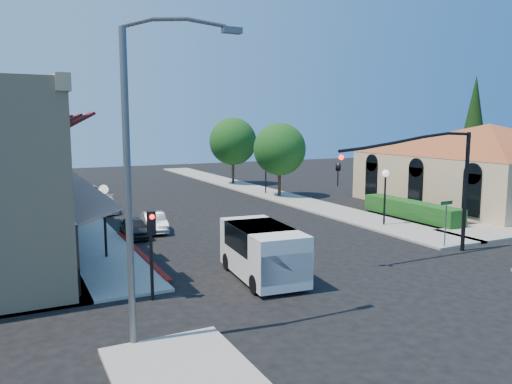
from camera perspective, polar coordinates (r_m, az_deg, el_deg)
name	(u,v)px	position (r m, az deg, el deg)	size (l,w,h in m)	color
ground	(354,281)	(21.22, 11.11, -9.93)	(120.00, 120.00, 0.00)	black
sidewalk_left	(61,202)	(43.55, -21.39, -1.10)	(3.50, 50.00, 0.12)	gray
sidewalk_right	(254,190)	(48.30, -0.27, 0.28)	(3.50, 50.00, 0.12)	gray
curb_red_strip	(140,255)	(25.39, -13.13, -7.02)	(0.25, 10.00, 0.06)	maroon
mission_building	(487,157)	(44.12, 24.91, 3.65)	(30.12, 30.12, 6.40)	tan
hedge	(411,219)	(35.31, 17.26, -2.99)	(1.40, 8.00, 1.10)	#144814
conifer_far	(474,124)	(52.80, 23.64, 7.13)	(3.20, 3.20, 11.00)	#302113
street_tree_a	(280,149)	(43.54, 2.71, 4.91)	(4.56, 4.56, 6.48)	#302113
street_tree_b	(233,141)	(52.46, -2.66, 5.79)	(4.94, 4.94, 7.02)	#302113
signal_mast_arm	(435,173)	(25.39, 19.80, 2.10)	(8.01, 0.39, 6.00)	black
secondary_signal	(151,239)	(18.36, -11.86, -5.26)	(0.28, 0.42, 3.32)	black
cobra_streetlight	(140,165)	(14.36, -13.14, 3.01)	(3.60, 0.25, 9.31)	#595B5E
street_name_sign	(446,216)	(27.38, 20.88, -2.61)	(0.80, 0.06, 2.50)	#595B5E
lamppost_left_near	(104,202)	(24.53, -16.96, -1.15)	(0.44, 0.44, 3.57)	black
lamppost_left_far	(70,175)	(38.31, -20.52, 1.83)	(0.44, 0.44, 3.57)	black
lamppost_right_near	(385,183)	(32.02, 14.56, 0.98)	(0.44, 0.44, 3.57)	black
lamppost_right_far	(266,164)	(45.24, 1.13, 3.18)	(0.44, 0.44, 3.57)	black
white_van	(263,249)	(20.78, 0.81, -6.51)	(2.61, 5.16, 2.20)	silver
parked_car_a	(135,228)	(29.21, -13.67, -3.97)	(1.31, 3.27, 1.11)	black
parked_car_b	(154,222)	(30.49, -11.53, -3.39)	(1.20, 3.45, 1.14)	#ADAFB3
parked_car_c	(106,205)	(37.83, -16.72, -1.41)	(1.54, 3.80, 1.10)	beige
parked_car_d	(91,192)	(45.23, -18.39, -0.01)	(1.83, 3.96, 1.10)	silver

